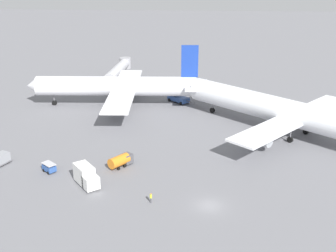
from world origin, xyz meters
TOP-DOWN VIEW (x-y plane):
  - ground_plane at (0.00, 0.00)m, footprint 600.00×600.00m
  - airliner_at_gate_left at (-23.14, 49.55)m, footprint 47.78×41.38m
  - airliner_being_pushed at (17.55, 31.43)m, footprint 46.81×42.60m
  - pushback_tug at (-7.46, 53.59)m, footprint 7.86×7.58m
  - gse_baggage_cart_trailing at (-28.98, 9.78)m, footprint 3.10×2.96m
  - gse_container_dolly_flat at (-39.06, 12.36)m, footprint 3.24×3.79m
  - gse_catering_truck_tall at (-20.94, 5.24)m, footprint 5.50×6.07m
  - gse_fuel_bowser_stubby at (-16.19, 12.77)m, footprint 4.51×5.01m
  - ground_crew_ramp_agent_by_cones at (-9.30, 0.27)m, footprint 0.36×0.49m
  - jet_bridge at (-27.12, 73.50)m, footprint 4.74×23.73m

SIDE VIEW (x-z plane):
  - ground_plane at x=0.00m, z-range 0.00..0.00m
  - gse_baggage_cart_trailing at x=-28.98m, z-range 0.01..1.72m
  - ground_crew_ramp_agent_by_cones at x=-9.30m, z-range 0.04..1.76m
  - gse_container_dolly_flat at x=-39.06m, z-range 0.10..2.25m
  - pushback_tug at x=-7.46m, z-range -0.22..2.70m
  - gse_fuel_bowser_stubby at x=-16.19m, z-range 0.13..2.53m
  - gse_catering_truck_tall at x=-20.94m, z-range 0.01..3.51m
  - jet_bridge at x=-27.12m, z-range 1.30..7.46m
  - airliner_being_pushed at x=17.55m, z-range -2.92..13.26m
  - airliner_at_gate_left at x=-23.14m, z-range -2.85..13.42m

